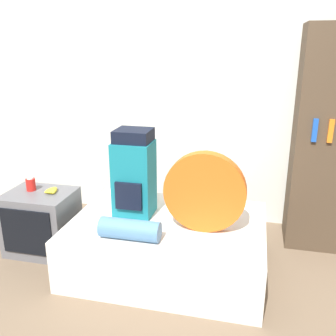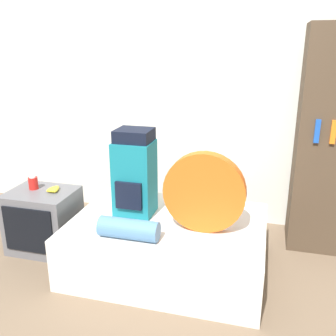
{
  "view_description": "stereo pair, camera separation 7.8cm",
  "coord_description": "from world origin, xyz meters",
  "views": [
    {
      "loc": [
        0.73,
        -2.08,
        1.78
      ],
      "look_at": [
        0.09,
        0.59,
        0.88
      ],
      "focal_mm": 40.0,
      "sensor_mm": 36.0,
      "label": 1
    },
    {
      "loc": [
        0.8,
        -2.06,
        1.78
      ],
      "look_at": [
        0.09,
        0.59,
        0.88
      ],
      "focal_mm": 40.0,
      "sensor_mm": 36.0,
      "label": 2
    }
  ],
  "objects": [
    {
      "name": "banana_bunch",
      "position": [
        -0.96,
        0.65,
        0.58
      ],
      "size": [
        0.11,
        0.14,
        0.04
      ],
      "color": "yellow",
      "rests_on": "television"
    },
    {
      "name": "television",
      "position": [
        -1.07,
        0.6,
        0.28
      ],
      "size": [
        0.58,
        0.47,
        0.56
      ],
      "color": "#5B5B60",
      "rests_on": "ground_plane"
    },
    {
      "name": "canister",
      "position": [
        -1.17,
        0.65,
        0.62
      ],
      "size": [
        0.08,
        0.08,
        0.12
      ],
      "color": "red",
      "rests_on": "television"
    },
    {
      "name": "sleeping_roll",
      "position": [
        -0.11,
        0.24,
        0.5
      ],
      "size": [
        0.45,
        0.15,
        0.15
      ],
      "color": "teal",
      "rests_on": "bed"
    },
    {
      "name": "wall_back",
      "position": [
        0.0,
        1.67,
        1.3
      ],
      "size": [
        8.0,
        0.05,
        2.6
      ],
      "color": "silver",
      "rests_on": "ground_plane"
    },
    {
      "name": "tent_bag",
      "position": [
        0.4,
        0.51,
        0.74
      ],
      "size": [
        0.62,
        0.1,
        0.62
      ],
      "color": "#E05B19",
      "rests_on": "bed"
    },
    {
      "name": "ground_plane",
      "position": [
        0.0,
        0.0,
        0.0
      ],
      "size": [
        16.0,
        16.0,
        0.0
      ],
      "primitive_type": "plane",
      "color": "brown"
    },
    {
      "name": "bed",
      "position": [
        0.09,
        0.59,
        0.21
      ],
      "size": [
        1.55,
        1.13,
        0.43
      ],
      "color": "silver",
      "rests_on": "ground_plane"
    },
    {
      "name": "backpack",
      "position": [
        -0.21,
        0.66,
        0.78
      ],
      "size": [
        0.31,
        0.31,
        0.72
      ],
      "color": "#14707F",
      "rests_on": "bed"
    }
  ]
}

